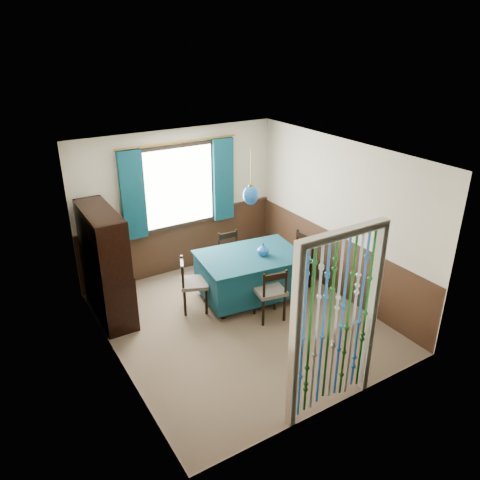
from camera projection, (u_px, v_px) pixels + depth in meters
floor at (240, 321)px, 6.91m from camera, size 4.00×4.00×0.00m
ceiling at (240, 155)px, 5.88m from camera, size 4.00×4.00×0.00m
wall_back at (179, 203)px, 7.95m from camera, size 3.60×0.00×3.60m
wall_front at (341, 314)px, 4.84m from camera, size 3.60×0.00×3.60m
wall_left at (111, 278)px, 5.54m from camera, size 0.00×4.00×4.00m
wall_right at (339, 219)px, 7.25m from camera, size 0.00×4.00×4.00m
wainscot_back at (181, 243)px, 8.25m from camera, size 3.60×0.00×3.60m
wainscot_front at (334, 371)px, 5.16m from camera, size 3.60×0.00×3.60m
wainscot_left at (119, 330)px, 5.85m from camera, size 0.00×4.00×4.00m
wainscot_right at (334, 263)px, 7.55m from camera, size 0.00×4.00×4.00m
window at (179, 187)px, 7.79m from camera, size 1.32×0.12×1.42m
doorway at (335, 327)px, 4.97m from camera, size 1.16×0.12×2.18m
dining_table at (250, 273)px, 7.36m from camera, size 1.69×1.27×0.75m
chair_near at (271, 292)px, 6.81m from camera, size 0.49×0.47×0.85m
chair_far at (232, 255)px, 7.94m from camera, size 0.43×0.41×0.83m
chair_left at (192, 283)px, 7.04m from camera, size 0.53×0.54×0.84m
chair_right at (297, 259)px, 7.70m from camera, size 0.46×0.48×0.92m
sideboard at (107, 280)px, 6.86m from camera, size 0.46×1.29×1.68m
pendant_lamp at (251, 195)px, 6.83m from camera, size 0.23×0.23×0.91m
vase_table at (263, 250)px, 7.20m from camera, size 0.21×0.21×0.18m
bowl_shelf at (112, 249)px, 6.44m from camera, size 0.24×0.24×0.05m
vase_sideboard at (103, 251)px, 6.94m from camera, size 0.22×0.22×0.20m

